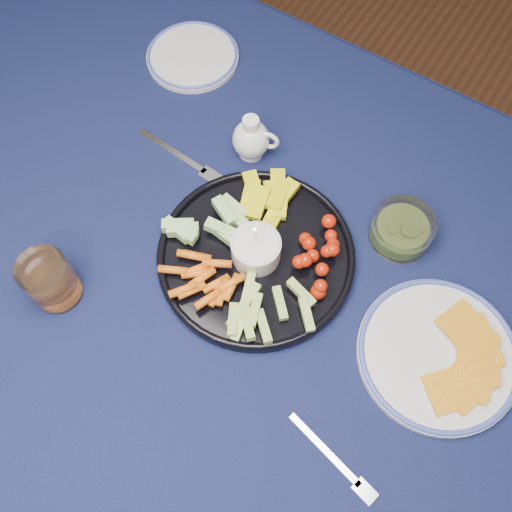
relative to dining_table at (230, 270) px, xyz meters
The scene contains 9 objects.
dining_table is the anchor object (origin of this frame).
crudite_platter 0.12m from the dining_table, 10.57° to the left, with size 0.33×0.33×0.11m.
creamer_pitcher 0.24m from the dining_table, 111.92° to the left, with size 0.09×0.07×0.09m.
pickle_bowl 0.31m from the dining_table, 37.71° to the left, with size 0.11×0.11×0.05m.
cheese_plate 0.39m from the dining_table, ahead, with size 0.25×0.25×0.03m.
juice_tumbler 0.32m from the dining_table, 130.94° to the right, with size 0.08×0.08×0.09m.
fork_left 0.22m from the dining_table, 147.40° to the left, with size 0.19×0.03×0.00m.
fork_right 0.40m from the dining_table, 31.46° to the right, with size 0.16×0.05×0.00m.
side_plate_extra 0.45m from the dining_table, 133.69° to the left, with size 0.19×0.19×0.02m.
Camera 1 is at (0.28, -0.34, 1.62)m, focal length 40.00 mm.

